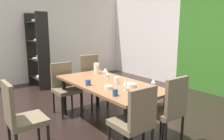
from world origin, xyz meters
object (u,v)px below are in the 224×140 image
Objects in this scene: chair_right_near at (135,120)px; wine_glass_right at (105,70)px; chair_left_far at (92,79)px; wine_glass_front at (154,81)px; serving_bowl_near_shelf at (108,87)px; cup_near_window at (115,93)px; chair_head_near at (20,116)px; display_shelf at (38,50)px; wine_glass_rear at (125,83)px; cup_center at (88,83)px; chair_right_far at (169,108)px; wine_glass_west at (108,73)px; chair_left_near at (65,85)px; pitcher_corner at (96,68)px; cup_left at (117,80)px; serving_bowl_north at (131,85)px; dining_table at (108,87)px.

wine_glass_right is at bearing 69.00° from chair_right_near.
wine_glass_front is (1.65, 0.02, 0.29)m from chair_left_far.
serving_bowl_near_shelf is 1.34× the size of cup_near_window.
chair_head_near is 0.49× the size of display_shelf.
wine_glass_right reaches higher than wine_glass_rear.
chair_right_far is at bearing 32.77° from cup_center.
chair_left_near is at bearing -148.39° from wine_glass_west.
pitcher_corner is (2.47, 0.28, -0.15)m from display_shelf.
cup_left reaches higher than cup_near_window.
chair_head_near is 8.04× the size of serving_bowl_near_shelf.
wine_glass_rear reaches higher than serving_bowl_north.
chair_head_near is 1.07m from cup_center.
chair_left_far is 6.50× the size of wine_glass_right.
wine_glass_west is 1.07× the size of serving_bowl_near_shelf.
chair_left_far is at bearing 165.61° from wine_glass_rear.
pitcher_corner is (-1.20, 0.30, -0.01)m from wine_glass_rear.
wine_glass_right reaches higher than cup_near_window.
wine_glass_rear is at bearing -62.87° from serving_bowl_north.
wine_glass_right is at bearing 150.89° from dining_table.
wine_glass_west is at bearing -169.03° from wine_glass_front.
wine_glass_west is (0.14, -0.05, -0.03)m from wine_glass_right.
chair_right_near reaches higher than cup_near_window.
chair_right_far reaches higher than wine_glass_front.
wine_glass_right is at bearing 151.09° from cup_near_window.
chair_left_far reaches higher than wine_glass_rear.
chair_left_far is at bearing 168.23° from wine_glass_west.
chair_head_near is 6.48× the size of wine_glass_front.
wine_glass_west is at bearing 168.03° from cup_left.
wine_glass_rear is at bearing -14.20° from pitcher_corner.
wine_glass_right is 1.24× the size of wine_glass_west.
wine_glass_west is 0.82× the size of wine_glass_rear.
chair_left_near is 1.78m from wine_glass_front.
chair_left_near is at bearing -139.53° from wine_glass_right.
cup_center is at bearing -179.35° from cup_near_window.
chair_head_near is 3.49m from display_shelf.
dining_table is 0.32m from wine_glass_west.
chair_left_near is at bearing 107.62° from chair_right_far.
wine_glass_west is (-0.26, 1.53, 0.29)m from chair_head_near.
cup_left is (0.16, 0.42, 0.01)m from cup_center.
display_shelf is at bearing -80.70° from chair_left_far.
display_shelf is at bearing 177.19° from serving_bowl_near_shelf.
cup_near_window is (3.77, -0.29, -0.21)m from display_shelf.
wine_glass_front is (-0.30, 0.02, 0.31)m from chair_right_far.
cup_near_window is at bearing 151.18° from chair_right_far.
dining_table is at bearing -34.09° from wine_glass_west.
chair_left_near is (-0.97, -0.31, -0.13)m from dining_table.
wine_glass_front is at bearing 6.56° from wine_glass_right.
chair_left_far is 8.62× the size of serving_bowl_near_shelf.
cup_center is at bearing 54.98° from chair_left_far.
chair_right_far is 0.64m from serving_bowl_north.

